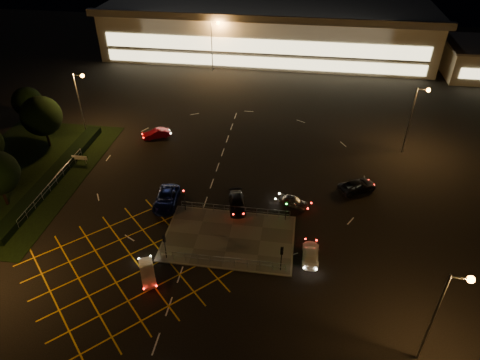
# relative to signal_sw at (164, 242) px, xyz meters

# --- Properties ---
(ground) EXTENTS (180.00, 180.00, 0.00)m
(ground) POSITION_rel_signal_sw_xyz_m (4.00, 5.99, -2.37)
(ground) COLOR black
(ground) RESTS_ON ground
(pedestrian_island) EXTENTS (14.00, 9.00, 0.12)m
(pedestrian_island) POSITION_rel_signal_sw_xyz_m (6.00, 3.99, -2.31)
(pedestrian_island) COLOR #4C4944
(pedestrian_island) RESTS_ON ground
(grass_verge) EXTENTS (18.00, 30.00, 0.08)m
(grass_verge) POSITION_rel_signal_sw_xyz_m (-24.00, 11.99, -2.33)
(grass_verge) COLOR black
(grass_verge) RESTS_ON ground
(hedge) EXTENTS (2.00, 26.00, 1.00)m
(hedge) POSITION_rel_signal_sw_xyz_m (-19.00, 11.99, -1.87)
(hedge) COLOR black
(hedge) RESTS_ON ground
(supermarket) EXTENTS (72.00, 26.50, 10.50)m
(supermarket) POSITION_rel_signal_sw_xyz_m (4.00, 67.95, 2.95)
(supermarket) COLOR beige
(supermarket) RESTS_ON ground
(streetlight_se) EXTENTS (1.78, 0.56, 10.03)m
(streetlight_se) POSITION_rel_signal_sw_xyz_m (24.44, -8.01, 4.20)
(streetlight_se) COLOR slate
(streetlight_se) RESTS_ON ground
(streetlight_nw) EXTENTS (1.78, 0.56, 10.03)m
(streetlight_nw) POSITION_rel_signal_sw_xyz_m (-19.56, 23.99, 4.20)
(streetlight_nw) COLOR slate
(streetlight_nw) RESTS_ON ground
(streetlight_ne) EXTENTS (1.78, 0.56, 10.03)m
(streetlight_ne) POSITION_rel_signal_sw_xyz_m (28.44, 25.99, 4.20)
(streetlight_ne) COLOR slate
(streetlight_ne) RESTS_ON ground
(streetlight_far_left) EXTENTS (1.78, 0.56, 10.03)m
(streetlight_far_left) POSITION_rel_signal_sw_xyz_m (-5.56, 53.99, 4.20)
(streetlight_far_left) COLOR slate
(streetlight_far_left) RESTS_ON ground
(streetlight_far_right) EXTENTS (1.78, 0.56, 10.03)m
(streetlight_far_right) POSITION_rel_signal_sw_xyz_m (34.44, 55.99, 4.20)
(streetlight_far_right) COLOR slate
(streetlight_far_right) RESTS_ON ground
(signal_sw) EXTENTS (0.28, 0.30, 3.15)m
(signal_sw) POSITION_rel_signal_sw_xyz_m (0.00, 0.00, 0.00)
(signal_sw) COLOR black
(signal_sw) RESTS_ON pedestrian_island
(signal_se) EXTENTS (0.28, 0.30, 3.15)m
(signal_se) POSITION_rel_signal_sw_xyz_m (12.00, 0.00, 0.00)
(signal_se) COLOR black
(signal_se) RESTS_ON pedestrian_island
(signal_nw) EXTENTS (0.28, 0.30, 3.15)m
(signal_nw) POSITION_rel_signal_sw_xyz_m (0.00, 7.99, 0.00)
(signal_nw) COLOR black
(signal_nw) RESTS_ON pedestrian_island
(signal_ne) EXTENTS (0.28, 0.30, 3.15)m
(signal_ne) POSITION_rel_signal_sw_xyz_m (12.00, 7.99, 0.00)
(signal_ne) COLOR black
(signal_ne) RESTS_ON pedestrian_island
(tree_c) EXTENTS (5.76, 5.76, 7.84)m
(tree_c) POSITION_rel_signal_sw_xyz_m (-24.00, 19.99, 2.59)
(tree_c) COLOR black
(tree_c) RESTS_ON ground
(tree_d) EXTENTS (4.68, 4.68, 6.37)m
(tree_d) POSITION_rel_signal_sw_xyz_m (-30.00, 25.99, 1.65)
(tree_d) COLOR black
(tree_d) RESTS_ON ground
(car_queue_white) EXTENTS (2.89, 4.05, 1.27)m
(car_queue_white) POSITION_rel_signal_sw_xyz_m (-1.12, -2.74, -1.73)
(car_queue_white) COLOR #BEBEBE
(car_queue_white) RESTS_ON ground
(car_left_blue) EXTENTS (3.08, 5.89, 1.58)m
(car_left_blue) POSITION_rel_signal_sw_xyz_m (-2.61, 8.96, -1.58)
(car_left_blue) COLOR #0C1449
(car_left_blue) RESTS_ON ground
(car_far_dkgrey) EXTENTS (2.92, 4.98, 1.36)m
(car_far_dkgrey) POSITION_rel_signal_sw_xyz_m (6.04, 9.54, -1.69)
(car_far_dkgrey) COLOR black
(car_far_dkgrey) RESTS_ON ground
(car_right_silver) EXTENTS (3.95, 2.59, 1.25)m
(car_right_silver) POSITION_rel_signal_sw_xyz_m (12.76, 10.98, -1.74)
(car_right_silver) COLOR #A3A5AA
(car_right_silver) RESTS_ON ground
(car_circ_red) EXTENTS (4.36, 3.26, 1.37)m
(car_circ_red) POSITION_rel_signal_sw_xyz_m (-8.91, 24.80, -1.68)
(car_circ_red) COLOR maroon
(car_circ_red) RESTS_ON ground
(car_east_grey) EXTENTS (5.49, 4.51, 1.39)m
(car_east_grey) POSITION_rel_signal_sw_xyz_m (20.75, 15.29, -1.67)
(car_east_grey) COLOR black
(car_east_grey) RESTS_ON ground
(car_approach_white) EXTENTS (1.74, 4.25, 1.23)m
(car_approach_white) POSITION_rel_signal_sw_xyz_m (14.97, 2.24, -1.75)
(car_approach_white) COLOR white
(car_approach_white) RESTS_ON ground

